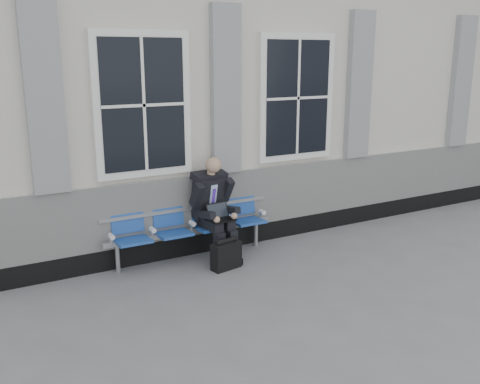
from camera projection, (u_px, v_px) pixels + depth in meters
ground at (331, 268)px, 7.50m from camera, size 70.00×70.00×0.00m
station_building at (217, 93)px, 9.87m from camera, size 14.40×4.40×4.49m
bench at (190, 222)px, 7.75m from camera, size 2.60×0.47×0.91m
businessman at (214, 205)px, 7.71m from camera, size 0.64×0.86×1.50m
briefcase at (226, 255)px, 7.43m from camera, size 0.45×0.26×0.44m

